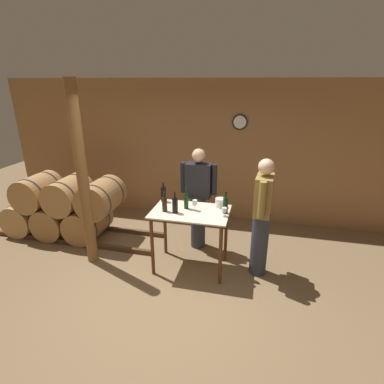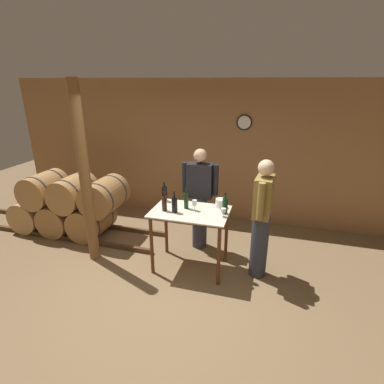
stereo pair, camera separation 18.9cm
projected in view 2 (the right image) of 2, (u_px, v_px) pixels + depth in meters
The scene contains 15 objects.
ground_plane at pixel (164, 294), 3.97m from camera, with size 14.00×14.00×0.00m, color brown.
back_wall at pixel (209, 152), 5.79m from camera, with size 8.40×0.08×2.70m.
barrel_rack at pixel (68, 205), 5.41m from camera, with size 3.84×0.76×1.11m.
tasting_table at pixel (190, 222), 4.29m from camera, with size 1.09×0.70×0.92m.
wooden_post at pixel (85, 177), 4.32m from camera, with size 0.16×0.16×2.70m.
wine_bottle_far_left at pixel (165, 193), 4.55m from camera, with size 0.08×0.08×0.30m.
wine_bottle_left at pixel (164, 203), 4.20m from camera, with size 0.07×0.07×0.28m.
wine_bottle_center at pixel (175, 205), 4.14m from camera, with size 0.08×0.08×0.31m.
wine_bottle_right at pixel (186, 200), 4.27m from camera, with size 0.06×0.06×0.31m.
wine_bottle_far_right at pixel (225, 205), 4.10m from camera, with size 0.07×0.07×0.30m.
wine_glass_near_left at pixel (195, 203), 4.20m from camera, with size 0.07×0.07×0.16m.
wine_glass_near_center at pixel (223, 211), 4.02m from camera, with size 0.07×0.07×0.12m.
ice_bucket at pixel (221, 203), 4.33m from camera, with size 0.15×0.15×0.13m.
person_host at pixel (262, 218), 4.06m from camera, with size 0.25×0.59×1.72m.
person_visitor_with_scarf at pixel (200, 197), 4.81m from camera, with size 0.59×0.24×1.68m.
Camera 2 is at (1.25, -3.02, 2.66)m, focal length 28.00 mm.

